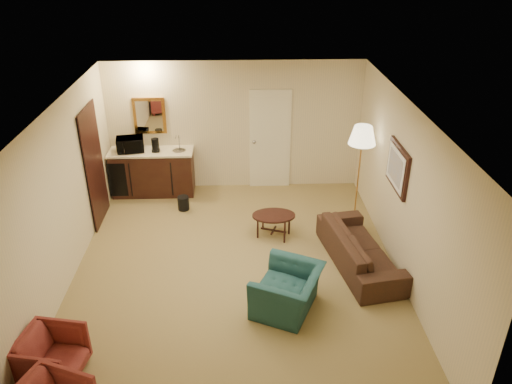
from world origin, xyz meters
TOP-DOWN VIEW (x-y plane):
  - ground at (0.00, 0.00)m, footprint 6.00×6.00m
  - room_walls at (-0.10, 0.77)m, footprint 5.02×6.01m
  - wetbar_cabinet at (-1.65, 2.72)m, footprint 1.64×0.58m
  - sofa at (1.95, 0.12)m, footprint 0.92×2.05m
  - teal_armchair at (0.71, -0.90)m, footprint 0.96×1.12m
  - rose_chair_near at (-2.15, -2.00)m, footprint 0.73×0.76m
  - coffee_table at (0.65, 1.00)m, footprint 0.87×0.73m
  - floor_lamp at (2.20, 1.60)m, footprint 0.50×0.50m
  - waste_bin at (-1.00, 2.00)m, footprint 0.28×0.28m
  - microwave at (-2.03, 2.71)m, footprint 0.55×0.37m
  - coffee_maker at (-1.54, 2.68)m, footprint 0.14×0.14m

SIDE VIEW (x-z plane):
  - ground at x=0.00m, z-range 0.00..0.00m
  - waste_bin at x=-1.00m, z-range 0.00..0.27m
  - coffee_table at x=0.65m, z-range 0.00..0.42m
  - rose_chair_near at x=-2.15m, z-range 0.00..0.68m
  - sofa at x=1.95m, z-range 0.00..0.77m
  - teal_armchair at x=0.71m, z-range 0.00..0.83m
  - wetbar_cabinet at x=-1.65m, z-range 0.00..0.92m
  - floor_lamp at x=2.20m, z-range 0.00..1.79m
  - coffee_maker at x=-1.54m, z-range 0.92..1.19m
  - microwave at x=-2.03m, z-range 0.92..1.27m
  - room_walls at x=-0.10m, z-range 0.41..3.02m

